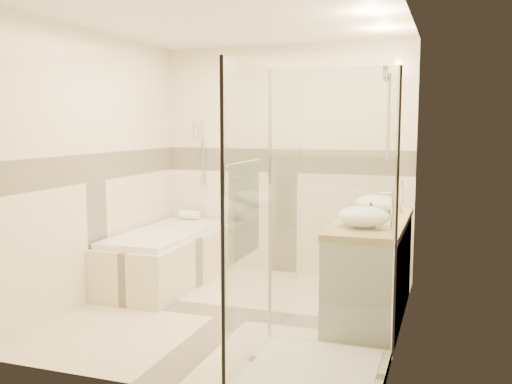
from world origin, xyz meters
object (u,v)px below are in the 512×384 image
(amenity_bottle_b, at_px, (371,211))
(bathtub, at_px, (166,254))
(shower_enclosure, at_px, (300,299))
(vessel_sink_near, at_px, (377,203))
(vanity, at_px, (371,268))
(amenity_bottle_a, at_px, (371,210))
(vessel_sink_far, at_px, (364,216))

(amenity_bottle_b, bearing_deg, bathtub, 172.20)
(shower_enclosure, relative_size, vessel_sink_near, 5.17)
(vessel_sink_near, height_order, amenity_bottle_b, vessel_sink_near)
(bathtub, xyz_separation_m, vanity, (2.15, -0.35, 0.12))
(vanity, height_order, vessel_sink_near, vessel_sink_near)
(vanity, bearing_deg, amenity_bottle_b, 108.97)
(amenity_bottle_a, bearing_deg, amenity_bottle_b, 90.00)
(amenity_bottle_a, bearing_deg, bathtub, 171.80)
(bathtub, distance_m, vessel_sink_near, 2.22)
(bathtub, relative_size, amenity_bottle_a, 11.59)
(vessel_sink_near, bearing_deg, shower_enclosure, -99.03)
(vessel_sink_near, bearing_deg, amenity_bottle_a, -90.00)
(vanity, relative_size, amenity_bottle_b, 12.37)
(vessel_sink_near, bearing_deg, vessel_sink_far, -90.00)
(amenity_bottle_a, bearing_deg, vessel_sink_far, -90.00)
(vessel_sink_near, height_order, amenity_bottle_a, vessel_sink_near)
(vanity, bearing_deg, bathtub, 170.75)
(vessel_sink_far, bearing_deg, vanity, 86.89)
(vanity, distance_m, shower_enclosure, 1.31)
(shower_enclosure, relative_size, vessel_sink_far, 4.95)
(shower_enclosure, bearing_deg, vanity, 77.03)
(shower_enclosure, bearing_deg, amenity_bottle_a, 78.27)
(vessel_sink_near, bearing_deg, bathtub, -177.44)
(bathtub, bearing_deg, amenity_bottle_b, -7.80)
(shower_enclosure, distance_m, vessel_sink_far, 1.04)
(shower_enclosure, xyz_separation_m, amenity_bottle_a, (0.27, 1.31, 0.42))
(bathtub, distance_m, amenity_bottle_a, 2.24)
(shower_enclosure, bearing_deg, amenity_bottle_b, 78.40)
(vanity, distance_m, amenity_bottle_a, 0.50)
(vanity, distance_m, vessel_sink_far, 0.63)
(shower_enclosure, distance_m, vessel_sink_near, 1.79)
(vessel_sink_near, bearing_deg, amenity_bottle_b, -90.00)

